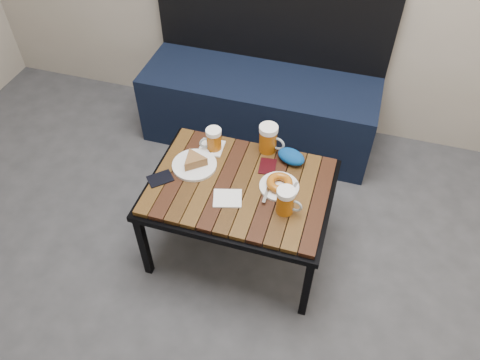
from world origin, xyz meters
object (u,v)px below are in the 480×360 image
(plate_bagel, at_px, (279,184))
(cafe_table, at_px, (240,191))
(beer_mug_right, at_px, (286,201))
(passport_navy, at_px, (160,179))
(knit_pouch, at_px, (291,157))
(bench, at_px, (260,100))
(beer_mug_left, at_px, (213,140))
(plate_pie, at_px, (194,162))
(beer_mug_centre, at_px, (269,139))
(passport_burgundy, at_px, (268,166))

(plate_bagel, bearing_deg, cafe_table, -169.80)
(beer_mug_right, xyz_separation_m, passport_navy, (-0.59, 0.02, -0.06))
(passport_navy, xyz_separation_m, knit_pouch, (0.55, 0.29, 0.03))
(bench, relative_size, beer_mug_left, 11.60)
(bench, bearing_deg, knit_pouch, -64.26)
(plate_pie, xyz_separation_m, passport_navy, (-0.12, -0.12, -0.02))
(beer_mug_right, bearing_deg, plate_pie, 170.30)
(bench, height_order, cafe_table, bench)
(beer_mug_centre, distance_m, passport_burgundy, 0.14)
(bench, xyz_separation_m, beer_mug_left, (-0.05, -0.70, 0.26))
(beer_mug_left, bearing_deg, passport_burgundy, 139.62)
(beer_mug_right, relative_size, plate_pie, 0.61)
(cafe_table, bearing_deg, passport_burgundy, 57.60)
(beer_mug_left, height_order, beer_mug_right, beer_mug_right)
(plate_bagel, bearing_deg, plate_pie, 177.40)
(cafe_table, relative_size, passport_navy, 7.56)
(bench, distance_m, beer_mug_centre, 0.71)
(passport_burgundy, xyz_separation_m, knit_pouch, (0.10, 0.07, 0.03))
(bench, distance_m, plate_pie, 0.87)
(bench, distance_m, plate_bagel, 0.94)
(bench, distance_m, passport_burgundy, 0.80)
(passport_navy, relative_size, passport_burgundy, 1.04)
(passport_navy, bearing_deg, plate_bagel, 58.07)
(plate_pie, distance_m, passport_navy, 0.18)
(plate_pie, bearing_deg, beer_mug_right, -16.98)
(plate_pie, bearing_deg, passport_burgundy, 15.96)
(cafe_table, xyz_separation_m, knit_pouch, (0.19, 0.21, 0.07))
(passport_navy, bearing_deg, knit_pouch, 74.56)
(beer_mug_centre, bearing_deg, passport_burgundy, -66.08)
(plate_pie, height_order, plate_bagel, plate_pie)
(passport_burgundy, bearing_deg, knit_pouch, 28.76)
(cafe_table, height_order, beer_mug_left, beer_mug_left)
(bench, height_order, plate_pie, bench)
(cafe_table, distance_m, plate_bagel, 0.19)
(beer_mug_centre, distance_m, plate_bagel, 0.26)
(cafe_table, bearing_deg, beer_mug_centre, 76.02)
(beer_mug_right, relative_size, knit_pouch, 0.92)
(bench, height_order, passport_navy, bench)
(passport_navy, bearing_deg, beer_mug_right, 45.06)
(knit_pouch, bearing_deg, beer_mug_centre, 159.44)
(plate_bagel, bearing_deg, beer_mug_left, 156.66)
(plate_bagel, bearing_deg, beer_mug_centre, 115.75)
(plate_bagel, xyz_separation_m, knit_pouch, (0.01, 0.18, 0.01))
(bench, xyz_separation_m, passport_burgundy, (0.23, -0.74, 0.20))
(cafe_table, relative_size, passport_burgundy, 7.86)
(plate_bagel, relative_size, knit_pouch, 1.69)
(beer_mug_right, xyz_separation_m, plate_bagel, (-0.06, 0.12, -0.04))
(plate_bagel, bearing_deg, bench, 110.01)
(beer_mug_right, relative_size, plate_bagel, 0.55)
(cafe_table, xyz_separation_m, plate_bagel, (0.17, 0.03, 0.06))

